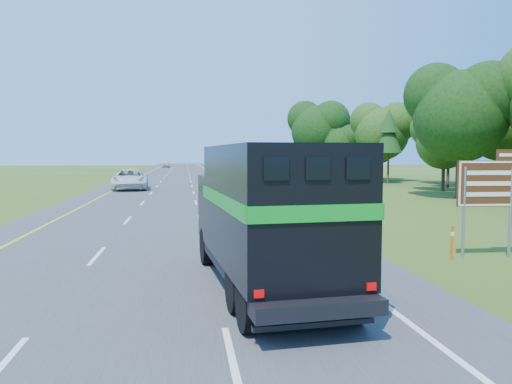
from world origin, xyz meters
TOP-DOWN VIEW (x-y plane):
  - road at (0.00, 50.00)m, footprint 15.00×260.00m
  - lane_markings at (0.00, 50.00)m, footprint 11.15×260.00m
  - tree_wall_right at (26.00, 30.00)m, footprint 16.00×100.00m
  - horse_truck at (3.08, 6.08)m, footprint 3.17×8.25m
  - white_suv at (-4.09, 42.90)m, footprint 3.65×7.21m
  - far_car at (-3.50, 120.89)m, footprint 1.99×4.62m
  - exit_sign at (10.94, 9.08)m, footprint 2.10×0.19m
  - delineator at (9.61, 8.93)m, footprint 0.09×0.05m

SIDE VIEW (x-z plane):
  - road at x=0.00m, z-range 0.00..0.04m
  - lane_markings at x=0.00m, z-range 0.04..0.05m
  - delineator at x=9.61m, z-range 0.04..1.14m
  - far_car at x=-3.50m, z-range 0.04..1.60m
  - white_suv at x=-4.09m, z-range 0.04..1.99m
  - horse_truck at x=3.08m, z-range 0.16..3.74m
  - exit_sign at x=10.94m, z-range 0.53..4.10m
  - tree_wall_right at x=26.00m, z-range 0.00..12.00m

